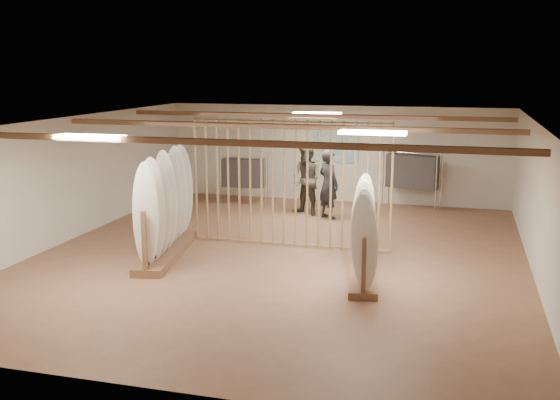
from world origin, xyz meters
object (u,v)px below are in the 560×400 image
(rack_left, at_px, (166,221))
(clothing_rack_b, at_px, (412,172))
(shopper_a, at_px, (328,180))
(rack_right, at_px, (363,248))
(clothing_rack_a, at_px, (243,173))
(shopper_b, at_px, (307,175))

(rack_left, distance_m, clothing_rack_b, 7.57)
(clothing_rack_b, relative_size, shopper_a, 0.80)
(rack_left, bearing_deg, clothing_rack_b, 43.03)
(clothing_rack_b, height_order, shopper_a, shopper_a)
(clothing_rack_b, bearing_deg, rack_right, -76.57)
(rack_left, bearing_deg, rack_right, -16.51)
(clothing_rack_a, distance_m, clothing_rack_b, 4.74)
(rack_right, bearing_deg, shopper_a, 99.69)
(rack_left, bearing_deg, shopper_a, 49.82)
(rack_right, xyz_separation_m, shopper_b, (-2.26, 5.09, 0.44))
(shopper_a, bearing_deg, clothing_rack_a, 14.66)
(rack_right, distance_m, clothing_rack_b, 6.55)
(clothing_rack_a, xyz_separation_m, shopper_b, (2.05, -0.79, 0.15))
(clothing_rack_a, distance_m, shopper_a, 2.87)
(rack_left, xyz_separation_m, shopper_b, (1.94, 4.59, 0.33))
(rack_right, bearing_deg, shopper_b, 104.98)
(clothing_rack_a, bearing_deg, rack_right, -56.98)
(rack_left, bearing_deg, clothing_rack_a, 81.50)
(rack_left, distance_m, rack_right, 4.23)
(rack_left, height_order, shopper_b, rack_left)
(clothing_rack_b, relative_size, shopper_b, 0.76)
(rack_left, xyz_separation_m, shopper_a, (2.56, 4.35, 0.28))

